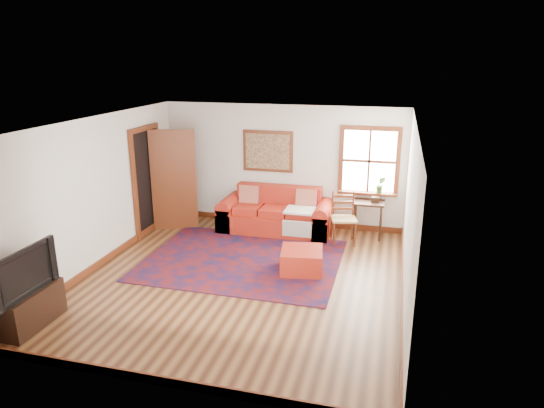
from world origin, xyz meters
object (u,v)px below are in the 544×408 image
(red_leather_sofa, at_px, (276,217))
(media_cabinet, at_px, (29,308))
(red_ottoman, at_px, (302,261))
(ladder_back_chair, at_px, (343,216))
(side_table, at_px, (368,208))

(red_leather_sofa, xyz_separation_m, media_cabinet, (-2.26, -4.36, -0.04))
(red_leather_sofa, height_order, red_ottoman, red_leather_sofa)
(red_leather_sofa, bearing_deg, red_ottoman, -63.84)
(red_leather_sofa, height_order, ladder_back_chair, ladder_back_chair)
(red_leather_sofa, relative_size, side_table, 3.12)
(ladder_back_chair, bearing_deg, red_leather_sofa, 167.06)
(side_table, height_order, ladder_back_chair, ladder_back_chair)
(red_ottoman, distance_m, media_cabinet, 4.05)
(red_ottoman, bearing_deg, side_table, 54.98)
(media_cabinet, bearing_deg, red_leather_sofa, 62.58)
(red_ottoman, bearing_deg, ladder_back_chair, 62.52)
(side_table, relative_size, media_cabinet, 0.78)
(media_cabinet, bearing_deg, ladder_back_chair, 47.88)
(red_ottoman, height_order, media_cabinet, media_cabinet)
(side_table, bearing_deg, red_ottoman, -116.19)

